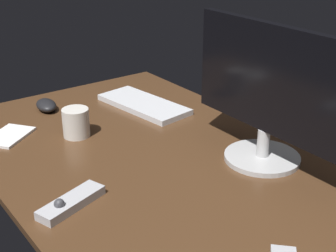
# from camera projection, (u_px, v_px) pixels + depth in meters

# --- Properties ---
(desk) EXTENTS (1.40, 0.84, 0.02)m
(desk) POSITION_uv_depth(u_px,v_px,m) (162.00, 165.00, 1.34)
(desk) COLOR #4C301C
(desk) RESTS_ON ground
(monitor) EXTENTS (0.50, 0.21, 0.38)m
(monitor) POSITION_uv_depth(u_px,v_px,m) (268.00, 92.00, 1.26)
(monitor) COLOR silver
(monitor) RESTS_ON desk
(keyboard) EXTENTS (0.36, 0.19, 0.02)m
(keyboard) POSITION_uv_depth(u_px,v_px,m) (144.00, 104.00, 1.70)
(keyboard) COLOR silver
(keyboard) RESTS_ON desk
(computer_mouse) EXTENTS (0.11, 0.08, 0.04)m
(computer_mouse) POSITION_uv_depth(u_px,v_px,m) (46.00, 105.00, 1.67)
(computer_mouse) COLOR black
(computer_mouse) RESTS_ON desk
(media_remote) EXTENTS (0.11, 0.18, 0.04)m
(media_remote) POSITION_uv_depth(u_px,v_px,m) (71.00, 202.00, 1.12)
(media_remote) COLOR #B7B7BC
(media_remote) RESTS_ON desk
(coffee_mug) EXTENTS (0.08, 0.08, 0.09)m
(coffee_mug) POSITION_uv_depth(u_px,v_px,m) (76.00, 123.00, 1.47)
(coffee_mug) COLOR silver
(coffee_mug) RESTS_ON desk
(notepad) EXTENTS (0.17, 0.18, 0.01)m
(notepad) POSITION_uv_depth(u_px,v_px,m) (9.00, 136.00, 1.47)
(notepad) COLOR white
(notepad) RESTS_ON desk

